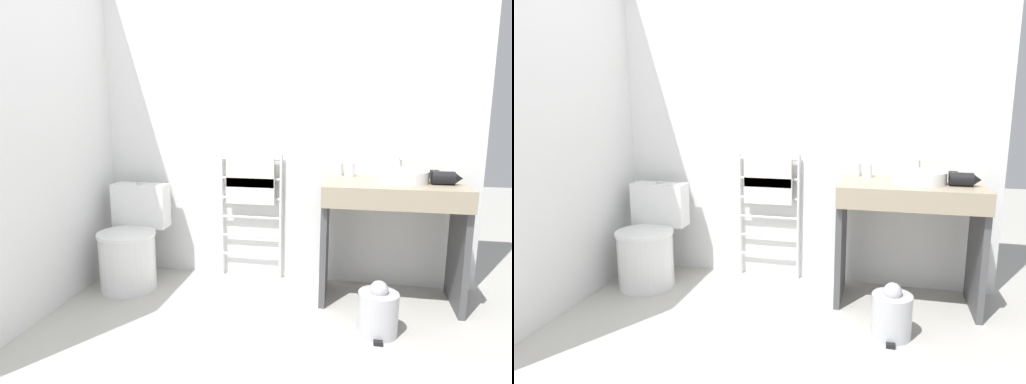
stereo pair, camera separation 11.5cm
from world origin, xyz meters
The scene contains 11 objects.
wall_back centered at (0.00, 1.63, 1.23)m, with size 2.90×0.12×2.46m, color white.
wall_side centered at (-1.39, 0.79, 1.23)m, with size 0.12×2.32×2.46m, color white.
toilet centered at (-1.02, 1.19, 0.30)m, with size 0.42×0.54×0.74m.
towel_radiator centered at (-0.19, 1.52, 0.69)m, with size 0.48×0.06×0.96m.
vanity_counter centered at (0.82, 1.29, 0.56)m, with size 0.91×0.55×0.83m.
sink_basin centered at (0.88, 1.29, 0.87)m, with size 0.33×0.33×0.08m.
faucet centered at (0.88, 1.47, 0.93)m, with size 0.02×0.10×0.16m.
cup_near_wall centered at (0.45, 1.50, 0.87)m, with size 0.07×0.07×0.09m.
cup_near_edge centered at (0.54, 1.47, 0.88)m, with size 0.07×0.07×0.10m.
hair_dryer centered at (1.13, 1.27, 0.87)m, with size 0.19×0.20×0.09m.
trash_bin centered at (0.73, 0.80, 0.14)m, with size 0.23×0.27×0.33m.
Camera 1 is at (0.52, -1.77, 1.34)m, focal length 32.00 mm.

